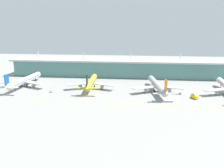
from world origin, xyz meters
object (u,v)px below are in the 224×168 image
(airliner_nearest, at_px, (24,80))
(airliner_near_middle, at_px, (91,82))
(fuel_truck, at_px, (194,96))
(airliner_far_middle, at_px, (157,85))
(baggage_cart, at_px, (51,91))

(airliner_nearest, distance_m, airliner_near_middle, 68.53)
(airliner_near_middle, bearing_deg, airliner_nearest, 179.79)
(airliner_near_middle, relative_size, fuel_truck, 8.02)
(airliner_near_middle, xyz_separation_m, airliner_far_middle, (63.73, -5.98, 0.01))
(airliner_far_middle, height_order, fuel_truck, airliner_far_middle)
(airliner_nearest, bearing_deg, airliner_far_middle, -2.70)
(airliner_near_middle, bearing_deg, baggage_cart, -154.32)
(airliner_far_middle, height_order, baggage_cart, airliner_far_middle)
(airliner_far_middle, relative_size, baggage_cart, 17.37)
(fuel_truck, bearing_deg, airliner_near_middle, 165.76)
(baggage_cart, bearing_deg, airliner_nearest, 153.13)
(fuel_truck, bearing_deg, airliner_far_middle, 149.37)
(airliner_near_middle, xyz_separation_m, fuel_truck, (93.86, -23.82, -4.18))
(airliner_far_middle, bearing_deg, airliner_near_middle, 174.64)
(airliner_near_middle, bearing_deg, fuel_truck, -14.24)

